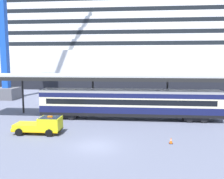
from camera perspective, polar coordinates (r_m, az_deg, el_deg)
The scene contains 8 objects.
ground_plane at distance 22.93m, azimuth -4.00°, elevation -13.47°, with size 400.00×400.00×0.00m, color slate.
cruise_ship at distance 77.16m, azimuth -0.86°, elevation 11.79°, with size 123.58×25.08×43.07m.
platform_canopy at distance 32.26m, azimuth 4.25°, elevation 3.16°, with size 43.79×5.06×6.13m.
train_carriage at distance 32.30m, azimuth 4.19°, elevation -3.22°, with size 24.38×2.81×4.11m.
service_truck at distance 27.30m, azimuth -16.61°, elevation -8.22°, with size 5.20×2.26×2.02m.
traffic_cone_near at distance 24.04m, azimuth 14.12°, elevation -11.93°, with size 0.36×0.36×0.62m.
traffic_cone_mid at distance 30.71m, azimuth -14.38°, elevation -7.75°, with size 0.36×0.36×0.66m.
dockside_crane at distance 54.68m, azimuth -24.52°, elevation 16.98°, with size 13.26×4.40×58.84m.
Camera 1 is at (3.48, -21.22, 7.97)m, focal length 37.66 mm.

